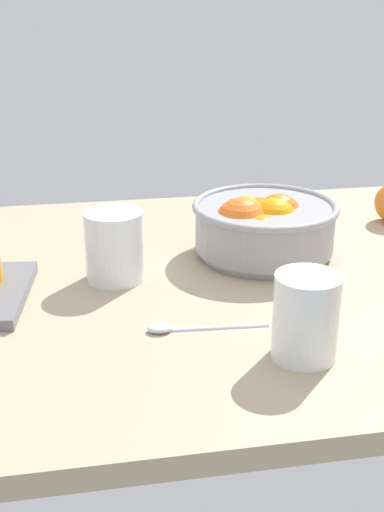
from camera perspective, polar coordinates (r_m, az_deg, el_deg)
ground_plane at (r=104.93cm, az=1.45°, el=-2.44°), size 118.16×82.66×3.00cm
fruit_bowl at (r=110.98cm, az=6.03°, el=2.60°), size 23.88×23.88×10.57cm
juice_glass at (r=102.15cm, az=-6.54°, el=0.50°), size 8.81×8.81×10.73cm
second_glass at (r=81.77cm, az=9.56°, el=-5.54°), size 7.96×7.96×10.64cm
spoon at (r=88.34cm, az=-0.31°, el=-6.04°), size 16.12×2.53×1.00cm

